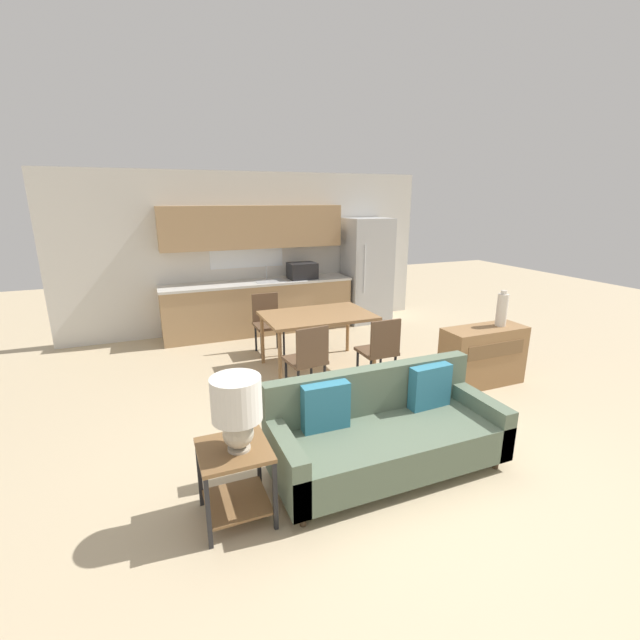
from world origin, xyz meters
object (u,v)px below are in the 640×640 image
couch (384,432)px  credenza (483,356)px  dining_table (317,319)px  dining_chair_near_left (308,357)px  dining_chair_near_right (380,349)px  refrigerator (367,271)px  table_lamp (237,407)px  vase (502,309)px  side_table (235,471)px  dining_chair_far_left (268,320)px

couch → credenza: 2.29m
dining_table → couch: bearing=-98.0°
dining_chair_near_left → dining_chair_near_right: bearing=170.6°
refrigerator → credenza: bearing=-90.7°
table_lamp → vase: (3.54, 1.22, 0.04)m
table_lamp → dining_chair_near_right: table_lamp is taller
refrigerator → credenza: refrigerator is taller
credenza → dining_table: bearing=142.8°
dining_table → dining_chair_near_left: (-0.46, -0.83, -0.20)m
refrigerator → dining_table: (-1.74, -1.85, -0.26)m
dining_table → side_table: size_ratio=2.54×
dining_chair_near_right → dining_chair_near_left: bearing=-3.9°
couch → table_lamp: 1.41m
dining_table → vase: 2.34m
dining_table → vase: vase is taller
dining_chair_far_left → couch: bearing=-87.5°
credenza → dining_chair_far_left: size_ratio=1.19×
couch → dining_chair_near_left: bearing=94.8°
refrigerator → side_table: bearing=-128.0°
refrigerator → side_table: (-3.38, -4.33, -0.57)m
credenza → dining_chair_near_left: 2.22m
dining_table → table_lamp: 2.99m
table_lamp → side_table: bearing=140.7°
side_table → dining_chair_near_right: dining_chair_near_right is taller
dining_table → credenza: size_ratio=1.37×
credenza → table_lamp: bearing=-159.8°
refrigerator → vase: bearing=-86.4°
credenza → vase: size_ratio=2.37×
couch → credenza: size_ratio=1.87×
dining_table → dining_chair_far_left: (-0.46, 0.85, -0.20)m
vase → dining_chair_far_left: vase is taller
dining_chair_near_left → dining_chair_near_right: 0.92m
side_table → vase: size_ratio=1.28×
dining_table → dining_chair_far_left: dining_chair_far_left is taller
dining_chair_near_right → couch: bearing=60.7°
dining_chair_near_right → credenza: bearing=160.8°
refrigerator → credenza: (-0.04, -3.14, -0.59)m
dining_chair_near_left → dining_table: bearing=-125.0°
refrigerator → couch: 4.72m
couch → side_table: bearing=-174.0°
dining_chair_far_left → vase: bearing=-41.6°
refrigerator → vase: refrigerator is taller
refrigerator → side_table: size_ratio=3.36×
couch → table_lamp: size_ratio=3.66×
refrigerator → dining_chair_near_right: (-1.28, -2.73, -0.46)m
side_table → dining_chair_far_left: size_ratio=0.64×
refrigerator → dining_chair_near_right: size_ratio=2.16×
refrigerator → dining_table: refrigerator is taller
table_lamp → dining_chair_far_left: bearing=71.2°
dining_table → dining_chair_far_left: size_ratio=1.63×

